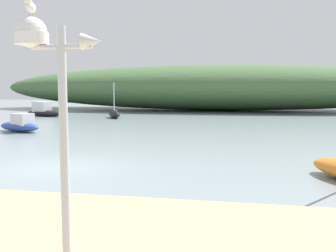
# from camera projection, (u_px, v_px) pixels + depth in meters

# --- Properties ---
(ground_plane) EXTENTS (120.00, 120.00, 0.00)m
(ground_plane) POSITION_uv_depth(u_px,v_px,m) (57.00, 167.00, 12.91)
(ground_plane) COLOR gray
(distant_hill) EXTENTS (51.21, 13.20, 5.10)m
(distant_hill) POSITION_uv_depth(u_px,v_px,m) (216.00, 87.00, 44.25)
(distant_hill) COLOR #476B3D
(distant_hill) RESTS_ON ground
(mast_structure) EXTENTS (1.21, 0.45, 3.40)m
(mast_structure) POSITION_uv_depth(u_px,v_px,m) (46.00, 67.00, 5.25)
(mast_structure) COLOR silver
(mast_structure) RESTS_ON beach_sand
(seagull_on_radar) EXTENTS (0.18, 0.36, 0.25)m
(seagull_on_radar) POSITION_uv_depth(u_px,v_px,m) (30.00, 6.00, 5.19)
(seagull_on_radar) COLOR orange
(seagull_on_radar) RESTS_ON mast_structure
(motorboat_west_reach) EXTENTS (3.27, 2.08, 1.09)m
(motorboat_west_reach) POSITION_uv_depth(u_px,v_px,m) (20.00, 125.00, 23.09)
(motorboat_west_reach) COLOR #2D4C9E
(motorboat_west_reach) RESTS_ON ground
(motorboat_outer_mooring) EXTENTS (4.42, 2.44, 1.31)m
(motorboat_outer_mooring) POSITION_uv_depth(u_px,v_px,m) (44.00, 111.00, 35.13)
(motorboat_outer_mooring) COLOR black
(motorboat_outer_mooring) RESTS_ON ground
(sailboat_by_sandbar) EXTENTS (1.97, 2.52, 3.00)m
(sailboat_by_sandbar) POSITION_uv_depth(u_px,v_px,m) (114.00, 114.00, 33.02)
(sailboat_by_sandbar) COLOR black
(sailboat_by_sandbar) RESTS_ON ground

